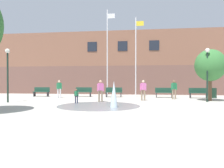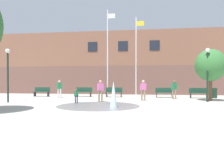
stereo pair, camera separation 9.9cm
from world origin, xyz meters
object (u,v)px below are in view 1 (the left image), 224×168
trash_can (213,93)px  street_tree_near_building (210,65)px  teen_by_trashcan (100,89)px  flagpole_left (108,51)px  adult_in_red (59,88)px  lamp_post_right_lane (207,67)px  park_bench_near_trashcan (198,93)px  child_with_pink_shirt (76,95)px  park_bench_left_of_flagpoles (83,92)px  adult_watching (143,89)px  park_bench_far_left (41,92)px  park_bench_under_right_flagpole (164,92)px  park_bench_center (114,92)px  flagpole_right (136,55)px  lamp_post_left_lane (8,67)px  adult_near_bench (174,88)px

trash_can → street_tree_near_building: bearing=-111.3°
teen_by_trashcan → flagpole_left: bearing=-116.0°
adult_in_red → lamp_post_right_lane: lamp_post_right_lane is taller
park_bench_near_trashcan → trash_can: 1.45m
child_with_pink_shirt → teen_by_trashcan: bearing=-45.9°
park_bench_near_trashcan → street_tree_near_building: (0.23, -2.62, 2.26)m
park_bench_left_of_flagpoles → adult_watching: adult_watching is taller
park_bench_far_left → park_bench_left_of_flagpoles: same height
park_bench_under_right_flagpole → flagpole_left: flagpole_left is taller
park_bench_center → park_bench_under_right_flagpole: size_ratio=1.00×
flagpole_right → lamp_post_left_lane: size_ratio=2.00×
teen_by_trashcan → park_bench_near_trashcan: bearing=179.7°
park_bench_under_right_flagpole → child_with_pink_shirt: child_with_pink_shirt is taller
park_bench_under_right_flagpole → street_tree_near_building: street_tree_near_building is taller
park_bench_near_trashcan → street_tree_near_building: bearing=-85.0°
park_bench_far_left → child_with_pink_shirt: size_ratio=1.62×
park_bench_center → trash_can: bearing=0.7°
lamp_post_left_lane → park_bench_left_of_flagpoles: bearing=57.6°
park_bench_far_left → park_bench_left_of_flagpoles: (4.21, 0.24, 0.00)m
trash_can → park_bench_left_of_flagpoles: bearing=-179.5°
adult_near_bench → lamp_post_left_lane: (-12.21, -4.37, 1.59)m
park_bench_near_trashcan → child_with_pink_shirt: 11.09m
flagpole_left → flagpole_right: (2.80, 0.00, -0.42)m
adult_watching → child_with_pink_shirt: bearing=-169.3°
teen_by_trashcan → lamp_post_right_lane: size_ratio=0.40×
park_bench_left_of_flagpoles → park_bench_center: bearing=-0.1°
park_bench_under_right_flagpole → teen_by_trashcan: teen_by_trashcan is taller
adult_in_red → trash_can: size_ratio=1.77×
park_bench_near_trashcan → child_with_pink_shirt: (-9.50, -5.72, 0.10)m
child_with_pink_shirt → flagpole_left: flagpole_left is taller
park_bench_near_trashcan → trash_can: park_bench_near_trashcan is taller
lamp_post_left_lane → trash_can: lamp_post_left_lane is taller
park_bench_far_left → lamp_post_right_lane: (14.59, -3.56, 2.09)m
child_with_pink_shirt → lamp_post_left_lane: 5.40m
adult_in_red → lamp_post_right_lane: 12.35m
adult_near_bench → park_bench_under_right_flagpole: bearing=-103.1°
lamp_post_left_lane → park_bench_near_trashcan: bearing=22.0°
child_with_pink_shirt → flagpole_left: size_ratio=0.12×
park_bench_far_left → park_bench_center: 7.18m
teen_by_trashcan → adult_in_red: same height
street_tree_near_building → park_bench_left_of_flagpoles: bearing=165.1°
adult_watching → teen_by_trashcan: 3.45m
park_bench_far_left → park_bench_under_right_flagpole: bearing=1.0°
park_bench_under_right_flagpole → adult_in_red: bearing=-168.6°
park_bench_left_of_flagpoles → street_tree_near_building: 11.46m
flagpole_left → trash_can: flagpole_left is taller
park_bench_center → lamp_post_left_lane: size_ratio=0.42×
teen_by_trashcan → park_bench_center: bearing=-123.9°
park_bench_center → child_with_pink_shirt: 6.26m
park_bench_left_of_flagpoles → lamp_post_left_lane: 7.56m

